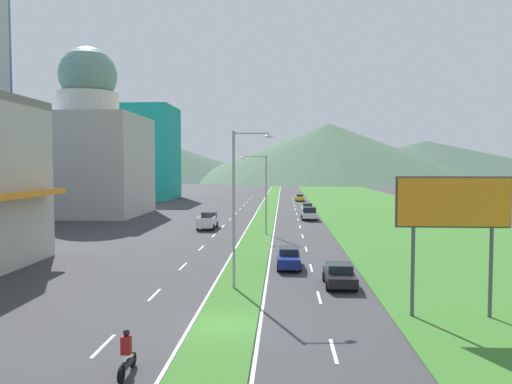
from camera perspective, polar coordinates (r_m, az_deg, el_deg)
name	(u,v)px	position (r m, az deg, el deg)	size (l,w,h in m)	color
ground_plane	(225,327)	(25.10, -3.70, -15.55)	(600.00, 600.00, 0.00)	#38383A
grass_median	(267,212)	(84.04, 1.26, -2.36)	(3.20, 240.00, 0.06)	#387028
grass_verge_right	(387,213)	(85.83, 15.15, -2.35)	(24.00, 240.00, 0.06)	#387028
lane_dash_left_2	(103,346)	(23.63, -17.53, -16.88)	(0.16, 2.80, 0.01)	silver
lane_dash_left_3	(154,295)	(31.42, -11.87, -11.75)	(0.16, 2.80, 0.01)	silver
lane_dash_left_4	(183,266)	(39.53, -8.59, -8.64)	(0.16, 2.80, 0.01)	silver
lane_dash_left_5	(201,248)	(47.81, -6.47, -6.58)	(0.16, 2.80, 0.01)	silver
lane_dash_left_6	(214,235)	(56.17, -4.99, -5.12)	(0.16, 2.80, 0.01)	silver
lane_dash_left_7	(223,226)	(64.58, -3.90, -4.04)	(0.16, 2.80, 0.01)	silver
lane_dash_left_8	(230,219)	(73.03, -3.06, -3.21)	(0.16, 2.80, 0.01)	silver
lane_dash_left_9	(236,214)	(81.51, -2.40, -2.55)	(0.16, 2.80, 0.01)	silver
lane_dash_left_10	(240,209)	(90.00, -1.86, -2.01)	(0.16, 2.80, 0.01)	silver
lane_dash_left_11	(244,205)	(98.50, -1.42, -1.57)	(0.16, 2.80, 0.01)	silver
lane_dash_left_12	(247,202)	(107.02, -1.04, -1.19)	(0.16, 2.80, 0.01)	silver
lane_dash_left_13	(250,199)	(115.54, -0.72, -0.88)	(0.16, 2.80, 0.01)	silver
lane_dash_left_14	(252,197)	(124.07, -0.45, -0.60)	(0.16, 2.80, 0.01)	silver
lane_dash_right_2	(334,351)	(22.35, 9.12, -17.97)	(0.16, 2.80, 0.01)	silver
lane_dash_right_3	(319,297)	(30.47, 7.44, -12.19)	(0.16, 2.80, 0.01)	silver
lane_dash_right_4	(311,268)	(38.78, 6.51, -8.85)	(0.16, 2.80, 0.01)	silver
lane_dash_right_5	(306,249)	(47.18, 5.92, -6.70)	(0.16, 2.80, 0.01)	silver
lane_dash_right_6	(303,236)	(55.64, 5.51, -5.20)	(0.16, 2.80, 0.01)	silver
lane_dash_right_7	(300,227)	(64.12, 5.21, -4.10)	(0.16, 2.80, 0.01)	silver
lane_dash_right_8	(298,220)	(72.62, 4.98, -3.25)	(0.16, 2.80, 0.01)	silver
lane_dash_right_9	(297,214)	(81.14, 4.80, -2.58)	(0.16, 2.80, 0.01)	silver
lane_dash_right_10	(295,209)	(89.67, 4.65, -2.04)	(0.16, 2.80, 0.01)	silver
lane_dash_right_11	(294,205)	(98.20, 4.53, -1.59)	(0.16, 2.80, 0.01)	silver
lane_dash_right_12	(293,202)	(106.74, 4.43, -1.21)	(0.16, 2.80, 0.01)	silver
lane_dash_right_13	(293,200)	(115.29, 4.34, -0.89)	(0.16, 2.80, 0.01)	silver
lane_dash_right_14	(292,197)	(123.83, 4.27, -0.62)	(0.16, 2.80, 0.01)	silver
edge_line_median_left	(257,212)	(84.12, 0.07, -2.37)	(0.16, 240.00, 0.01)	silver
edge_line_median_right	(277,212)	(84.00, 2.46, -2.38)	(0.16, 240.00, 0.01)	silver
domed_building	(89,150)	(83.58, -19.03, 4.68)	(17.06, 17.06, 27.15)	#B7B2A8
midrise_colored	(142,153)	(120.21, -13.29, 4.50)	(15.77, 15.77, 22.24)	teal
hill_far_left	(138,157)	(289.32, -13.72, 4.07)	(155.99, 155.99, 26.70)	#3D5647
hill_far_center	(328,152)	(266.13, 8.53, 4.69)	(160.68, 160.68, 31.10)	#47664C
hill_far_right	(426,160)	(318.16, 19.34, 3.60)	(201.61, 201.61, 23.48)	#3D5647
street_lamp_near	(238,200)	(31.35, -2.17, -0.94)	(2.64, 0.38, 10.27)	#99999E
street_lamp_mid	(263,189)	(56.38, 0.86, 0.38)	(3.09, 0.34, 9.28)	#99999E
billboard_roadside	(453,209)	(27.27, 22.21, -1.88)	(5.95, 0.28, 7.48)	#4C4C51
car_0	(289,258)	(38.51, 3.89, -7.71)	(1.86, 4.67, 1.60)	navy
car_1	(300,198)	(110.40, 5.18, -0.67)	(1.93, 4.57, 1.55)	yellow
car_2	(339,275)	(33.27, 9.80, -9.57)	(2.03, 4.26, 1.48)	black
car_4	(307,208)	(83.96, 6.07, -1.85)	(2.01, 4.56, 1.58)	silver
pickup_truck_0	(208,221)	(62.34, -5.69, -3.40)	(2.18, 5.40, 2.00)	silver
pickup_truck_1	(309,213)	(72.52, 6.24, -2.49)	(2.18, 5.40, 2.00)	silver
motorcycle_rider	(127,356)	(20.16, -14.96, -18.18)	(0.36, 2.00, 1.80)	black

